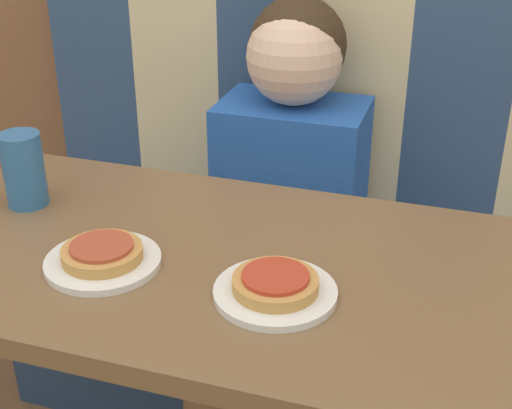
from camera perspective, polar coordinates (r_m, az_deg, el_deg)
booth_seat at (r=1.90m, az=2.54°, el=-10.15°), size 1.39×0.47×0.45m
booth_backrest at (r=1.79m, az=4.53°, el=8.32°), size 1.39×0.09×0.70m
dining_table at (r=1.23m, az=-3.93°, el=-8.74°), size 1.05×0.58×0.77m
person at (r=1.63m, az=2.99°, el=5.61°), size 0.33×0.24×0.63m
plate_left at (r=1.15m, az=-12.14°, el=-4.49°), size 0.18×0.18×0.01m
plate_right at (r=1.06m, az=1.55°, el=-7.04°), size 0.18×0.18×0.01m
pizza_left at (r=1.14m, az=-12.22°, el=-3.74°), size 0.13×0.13×0.03m
pizza_right at (r=1.05m, az=1.56°, el=-6.24°), size 0.13×0.13×0.03m
drinking_cup at (r=1.36m, az=-18.09°, el=2.67°), size 0.07×0.07×0.14m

